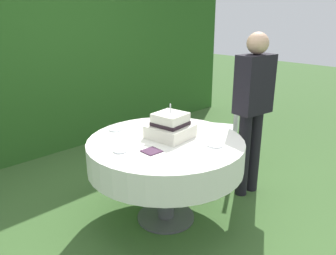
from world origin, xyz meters
The scene contains 10 objects.
ground_plane centered at (0.00, 0.00, 0.00)m, with size 20.00×20.00×0.00m, color #3D602D.
foliage_hedge centered at (0.00, 2.42, 1.41)m, with size 6.54×0.67×2.82m, color #28561E.
cake_table centered at (0.00, 0.00, 0.63)m, with size 1.32×1.32×0.75m.
wedding_cake centered at (0.08, 0.03, 0.85)m, with size 0.37×0.37×0.30m.
serving_plate_near centered at (-0.15, 0.50, 0.76)m, with size 0.12×0.12×0.01m, color white.
serving_plate_far centered at (-0.42, 0.07, 0.76)m, with size 0.11×0.11×0.01m, color white.
serving_plate_left centered at (0.20, -0.36, 0.76)m, with size 0.14×0.14×0.01m, color white.
napkin_stack centered at (-0.25, -0.10, 0.76)m, with size 0.13×0.13×0.01m, color #4C2D47.
garden_chair centered at (1.22, 0.25, 0.54)m, with size 0.55×0.55×0.89m.
standing_person centered at (0.93, -0.24, 0.93)m, with size 0.38×0.25×1.60m.
Camera 1 is at (-1.88, -1.93, 1.79)m, focal length 36.92 mm.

